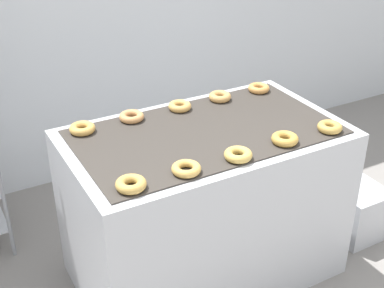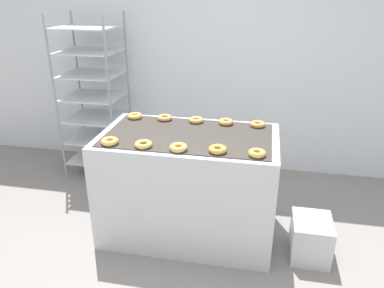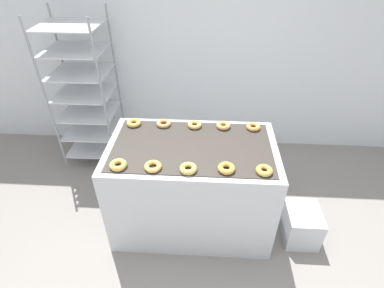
{
  "view_description": "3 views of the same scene",
  "coord_description": "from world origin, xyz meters",
  "px_view_note": "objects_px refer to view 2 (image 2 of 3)",
  "views": [
    {
      "loc": [
        -1.27,
        -1.46,
        2.23
      ],
      "look_at": [
        0.0,
        0.83,
        0.8
      ],
      "focal_mm": 50.0,
      "sensor_mm": 36.0,
      "label": 1
    },
    {
      "loc": [
        0.59,
        -2.12,
        2.09
      ],
      "look_at": [
        0.0,
        0.83,
        0.8
      ],
      "focal_mm": 35.0,
      "sensor_mm": 36.0,
      "label": 2
    },
    {
      "loc": [
        0.12,
        -1.38,
        2.48
      ],
      "look_at": [
        0.0,
        0.68,
        0.97
      ],
      "focal_mm": 28.0,
      "sensor_mm": 36.0,
      "label": 3
    }
  ],
  "objects_px": {
    "donut_near_right": "(218,149)",
    "donut_far_left": "(165,118)",
    "baking_rack_cart": "(94,96)",
    "donut_far_center": "(196,120)",
    "donut_near_left": "(143,144)",
    "glaze_bin": "(311,238)",
    "donut_near_rightmost": "(257,153)",
    "donut_far_leftmost": "(135,116)",
    "donut_far_rightmost": "(258,124)",
    "fryer_machine": "(189,185)",
    "donut_far_right": "(226,122)",
    "donut_near_center": "(178,147)",
    "donut_near_leftmost": "(110,141)"
  },
  "relations": [
    {
      "from": "donut_far_rightmost",
      "to": "glaze_bin",
      "type": "bearing_deg",
      "value": -42.48
    },
    {
      "from": "donut_far_leftmost",
      "to": "donut_near_left",
      "type": "bearing_deg",
      "value": -65.22
    },
    {
      "from": "fryer_machine",
      "to": "donut_far_rightmost",
      "type": "relative_size",
      "value": 11.24
    },
    {
      "from": "glaze_bin",
      "to": "donut_near_right",
      "type": "height_order",
      "value": "donut_near_right"
    },
    {
      "from": "glaze_bin",
      "to": "donut_far_center",
      "type": "relative_size",
      "value": 2.79
    },
    {
      "from": "fryer_machine",
      "to": "donut_near_rightmost",
      "type": "relative_size",
      "value": 11.35
    },
    {
      "from": "glaze_bin",
      "to": "donut_near_center",
      "type": "height_order",
      "value": "donut_near_center"
    },
    {
      "from": "glaze_bin",
      "to": "donut_near_left",
      "type": "xyz_separation_m",
      "value": [
        -1.34,
        -0.16,
        0.79
      ]
    },
    {
      "from": "baking_rack_cart",
      "to": "donut_near_left",
      "type": "xyz_separation_m",
      "value": [
        1.0,
        -1.29,
        0.04
      ]
    },
    {
      "from": "baking_rack_cart",
      "to": "donut_far_rightmost",
      "type": "distance_m",
      "value": 1.96
    },
    {
      "from": "baking_rack_cart",
      "to": "donut_far_center",
      "type": "distance_m",
      "value": 1.46
    },
    {
      "from": "donut_far_left",
      "to": "donut_far_center",
      "type": "xyz_separation_m",
      "value": [
        0.29,
        -0.01,
        0.0
      ]
    },
    {
      "from": "donut_far_center",
      "to": "donut_far_left",
      "type": "bearing_deg",
      "value": 178.48
    },
    {
      "from": "donut_far_center",
      "to": "donut_far_rightmost",
      "type": "relative_size",
      "value": 1.0
    },
    {
      "from": "baking_rack_cart",
      "to": "donut_far_center",
      "type": "xyz_separation_m",
      "value": [
        1.3,
        -0.67,
        0.04
      ]
    },
    {
      "from": "donut_near_right",
      "to": "donut_far_right",
      "type": "distance_m",
      "value": 0.61
    },
    {
      "from": "glaze_bin",
      "to": "donut_far_leftmost",
      "type": "distance_m",
      "value": 1.86
    },
    {
      "from": "baking_rack_cart",
      "to": "donut_far_right",
      "type": "relative_size",
      "value": 13.8
    },
    {
      "from": "fryer_machine",
      "to": "donut_near_leftmost",
      "type": "distance_m",
      "value": 0.81
    },
    {
      "from": "donut_near_left",
      "to": "donut_near_right",
      "type": "xyz_separation_m",
      "value": [
        0.57,
        0.01,
        0.0
      ]
    },
    {
      "from": "donut_near_left",
      "to": "donut_far_leftmost",
      "type": "relative_size",
      "value": 1.01
    },
    {
      "from": "donut_near_right",
      "to": "donut_far_leftmost",
      "type": "relative_size",
      "value": 1.01
    },
    {
      "from": "donut_near_center",
      "to": "donut_far_right",
      "type": "distance_m",
      "value": 0.69
    },
    {
      "from": "donut_near_center",
      "to": "donut_far_right",
      "type": "xyz_separation_m",
      "value": [
        0.28,
        0.63,
        -0.0
      ]
    },
    {
      "from": "donut_near_rightmost",
      "to": "baking_rack_cart",
      "type": "bearing_deg",
      "value": 145.36
    },
    {
      "from": "donut_near_left",
      "to": "donut_far_left",
      "type": "xyz_separation_m",
      "value": [
        -0.0,
        0.62,
        0.0
      ]
    },
    {
      "from": "donut_near_left",
      "to": "glaze_bin",
      "type": "bearing_deg",
      "value": 6.75
    },
    {
      "from": "fryer_machine",
      "to": "baking_rack_cart",
      "type": "bearing_deg",
      "value": 142.91
    },
    {
      "from": "donut_far_center",
      "to": "donut_far_right",
      "type": "xyz_separation_m",
      "value": [
        0.27,
        0.0,
        0.0
      ]
    },
    {
      "from": "donut_near_leftmost",
      "to": "donut_near_rightmost",
      "type": "bearing_deg",
      "value": 0.1
    },
    {
      "from": "donut_far_leftmost",
      "to": "donut_far_left",
      "type": "relative_size",
      "value": 0.99
    },
    {
      "from": "donut_far_rightmost",
      "to": "baking_rack_cart",
      "type": "bearing_deg",
      "value": 160.02
    },
    {
      "from": "donut_far_center",
      "to": "fryer_machine",
      "type": "bearing_deg",
      "value": -91.13
    },
    {
      "from": "donut_near_leftmost",
      "to": "donut_near_center",
      "type": "distance_m",
      "value": 0.55
    },
    {
      "from": "donut_near_right",
      "to": "donut_far_left",
      "type": "xyz_separation_m",
      "value": [
        -0.57,
        0.61,
        -0.0
      ]
    },
    {
      "from": "fryer_machine",
      "to": "donut_near_right",
      "type": "relative_size",
      "value": 10.77
    },
    {
      "from": "donut_near_center",
      "to": "donut_far_rightmost",
      "type": "distance_m",
      "value": 0.84
    },
    {
      "from": "donut_near_rightmost",
      "to": "donut_far_leftmost",
      "type": "height_order",
      "value": "same"
    },
    {
      "from": "donut_far_center",
      "to": "donut_far_right",
      "type": "relative_size",
      "value": 0.99
    },
    {
      "from": "glaze_bin",
      "to": "donut_near_leftmost",
      "type": "height_order",
      "value": "donut_near_leftmost"
    },
    {
      "from": "donut_near_rightmost",
      "to": "donut_far_right",
      "type": "bearing_deg",
      "value": 115.52
    },
    {
      "from": "donut_near_center",
      "to": "donut_far_center",
      "type": "distance_m",
      "value": 0.63
    },
    {
      "from": "donut_near_center",
      "to": "donut_near_rightmost",
      "type": "relative_size",
      "value": 1.05
    },
    {
      "from": "baking_rack_cart",
      "to": "donut_near_leftmost",
      "type": "distance_m",
      "value": 1.48
    },
    {
      "from": "baking_rack_cart",
      "to": "donut_far_left",
      "type": "height_order",
      "value": "baking_rack_cart"
    },
    {
      "from": "donut_far_left",
      "to": "glaze_bin",
      "type": "bearing_deg",
      "value": -19.21
    },
    {
      "from": "fryer_machine",
      "to": "donut_far_left",
      "type": "relative_size",
      "value": 10.81
    },
    {
      "from": "donut_near_leftmost",
      "to": "donut_far_left",
      "type": "relative_size",
      "value": 1.01
    },
    {
      "from": "fryer_machine",
      "to": "donut_far_center",
      "type": "xyz_separation_m",
      "value": [
        0.01,
        0.31,
        0.49
      ]
    },
    {
      "from": "fryer_machine",
      "to": "donut_far_rightmost",
      "type": "xyz_separation_m",
      "value": [
        0.55,
        0.31,
        0.49
      ]
    }
  ]
}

